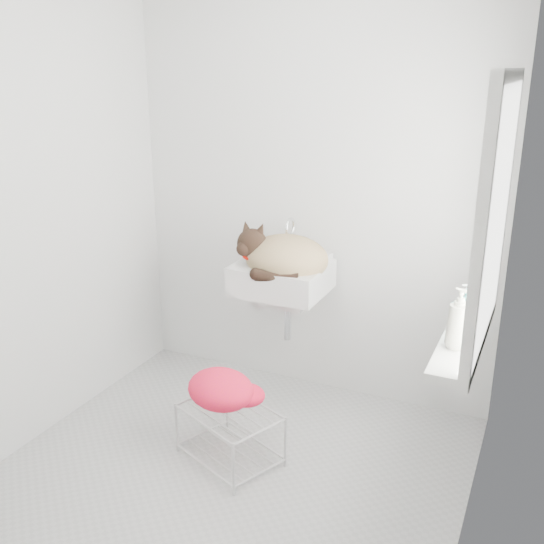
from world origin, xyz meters
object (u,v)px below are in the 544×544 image
at_px(wire_rack, 230,433).
at_px(bottle_b, 463,331).
at_px(bottle_c, 466,322).
at_px(cat, 282,258).
at_px(sink, 282,264).
at_px(bottle_a, 456,347).

xyz_separation_m(wire_rack, bottle_b, (1.05, 0.14, 0.70)).
relative_size(bottle_b, bottle_c, 1.10).
height_order(cat, bottle_c, cat).
xyz_separation_m(sink, cat, (0.01, -0.02, 0.04)).
bearing_deg(bottle_b, cat, 154.00).
height_order(wire_rack, bottle_b, bottle_b).
distance_m(sink, wire_rack, 0.97).
bearing_deg(bottle_a, cat, 146.94).
relative_size(cat, bottle_a, 2.42).
height_order(cat, bottle_a, cat).
distance_m(sink, bottle_a, 1.28).
xyz_separation_m(wire_rack, bottle_c, (1.05, 0.25, 0.70)).
bearing_deg(bottle_c, wire_rack, -166.76).
bearing_deg(bottle_c, bottle_b, -90.00).
relative_size(cat, bottle_b, 2.69).
relative_size(wire_rack, bottle_c, 2.74).
height_order(bottle_a, bottle_c, bottle_a).
relative_size(sink, wire_rack, 1.07).
relative_size(bottle_a, bottle_c, 1.22).
bearing_deg(wire_rack, bottle_b, 7.50).
height_order(wire_rack, bottle_c, bottle_c).
relative_size(wire_rack, bottle_b, 2.48).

